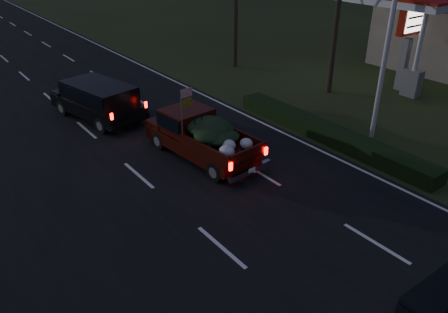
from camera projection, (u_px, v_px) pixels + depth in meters
ground at (221, 247)px, 12.20m from camera, size 120.00×120.00×0.00m
road_asphalt at (221, 247)px, 12.20m from camera, size 14.00×120.00×0.02m
hedge_row at (327, 133)px, 18.34m from camera, size 1.00×10.00×0.60m
light_pole at (394, 3)px, 16.14m from camera, size 0.50×0.90×9.16m
gas_price_pylon at (412, 19)px, 22.52m from camera, size 2.00×0.41×5.57m
gas_canopy at (418, 2)px, 24.02m from camera, size 7.10×6.10×4.88m
pickup_truck at (201, 134)px, 16.66m from camera, size 2.33×5.09×2.59m
lead_suv at (98, 97)px, 19.98m from camera, size 2.97×5.16×1.39m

